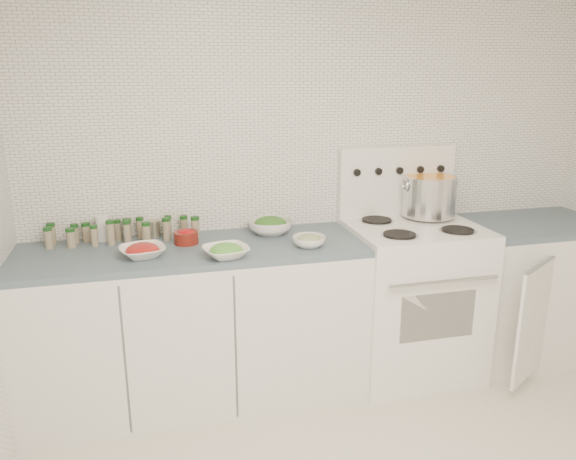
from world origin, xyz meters
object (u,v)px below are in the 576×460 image
at_px(stock_pot, 429,194).
at_px(bowl_tomato, 142,251).
at_px(bowl_snowpea, 226,251).
at_px(stove, 411,294).

height_order(stock_pot, bowl_tomato, stock_pot).
bearing_deg(stock_pot, bowl_snowpea, -164.69).
xyz_separation_m(stove, bowl_snowpea, (-1.15, -0.20, 0.44)).
height_order(stove, stock_pot, stove).
distance_m(bowl_tomato, bowl_snowpea, 0.43).
relative_size(stove, bowl_tomato, 5.06).
xyz_separation_m(stock_pot, bowl_snowpea, (-1.32, -0.36, -0.15)).
height_order(stove, bowl_snowpea, stove).
xyz_separation_m(bowl_tomato, bowl_snowpea, (0.41, -0.11, 0.00)).
height_order(stove, bowl_tomato, stove).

